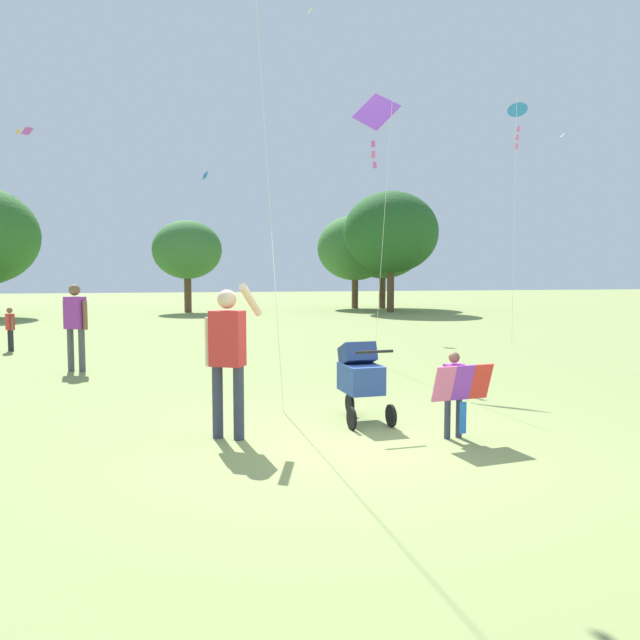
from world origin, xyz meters
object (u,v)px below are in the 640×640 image
Objects in this scene: child_with_butterfly_kite at (456,387)px; kite_blue_high at (376,119)px; person_adult_flyer at (228,349)px; stroller at (360,374)px; person_sitting_far at (75,320)px; person_red_shirt at (10,326)px; kite_green_novelty at (517,114)px.

kite_blue_high is (0.99, 5.66, 4.46)m from child_with_butterfly_kite.
person_adult_flyer is at bearing -125.05° from kite_blue_high.
person_adult_flyer is at bearing 165.64° from child_with_butterfly_kite.
stroller is 0.64× the size of person_sitting_far.
person_red_shirt is at bearing 115.66° from person_adult_flyer.
kite_green_novelty is at bearing 41.72° from person_adult_flyer.
child_with_butterfly_kite is at bearing -54.88° from person_red_shirt.
kite_blue_high is at bearing -154.20° from kite_green_novelty.
kite_blue_high is 10.09m from person_red_shirt.
child_with_butterfly_kite is 11.08m from kite_green_novelty.
kite_green_novelty is at bearing 54.65° from child_with_butterfly_kite.
kite_green_novelty reaches higher than kite_blue_high.
kite_green_novelty reaches higher than stroller.
person_red_shirt is 4.24m from person_sitting_far.
kite_blue_high is (3.52, 5.02, 4.03)m from person_adult_flyer.
person_adult_flyer is 0.29× the size of kite_green_novelty.
person_adult_flyer is 1.64× the size of stroller.
stroller is 6.63m from kite_blue_high.
person_adult_flyer reaches higher than child_with_butterfly_kite.
child_with_butterfly_kite is 7.28m from kite_blue_high.
person_sitting_far is at bearing 128.39° from child_with_butterfly_kite.
person_red_shirt is at bearing 170.72° from kite_green_novelty.
child_with_butterfly_kite is 0.16× the size of kite_green_novelty.
person_adult_flyer is at bearing -138.28° from kite_green_novelty.
stroller is at bearing -51.15° from person_sitting_far.
kite_blue_high reaches higher than person_red_shirt.
kite_green_novelty is at bearing 46.77° from stroller.
kite_green_novelty is at bearing 25.80° from kite_blue_high.
stroller is (1.73, 0.44, -0.43)m from person_adult_flyer.
child_with_butterfly_kite is at bearing -125.35° from kite_green_novelty.
person_sitting_far reaches higher than stroller.
kite_blue_high is 5.24× the size of person_red_shirt.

